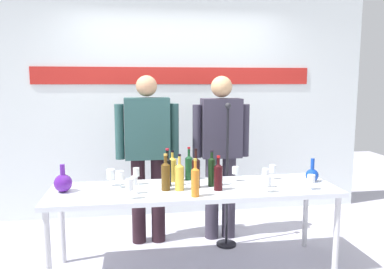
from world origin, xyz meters
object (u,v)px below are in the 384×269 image
(decanter_blue_right, at_px, (312,174))
(wine_bottle_1, at_px, (212,170))
(wine_bottle_4, at_px, (166,175))
(wine_bottle_5, at_px, (167,170))
(wine_bottle_3, at_px, (195,181))
(wine_glass_left_1, at_px, (120,176))
(wine_glass_left_4, at_px, (111,174))
(wine_glass_right_3, at_px, (311,179))
(wine_glass_right_4, at_px, (267,181))
(wine_bottle_6, at_px, (189,167))
(microphone_stand, at_px, (227,200))
(wine_glass_right_2, at_px, (272,169))
(wine_bottle_0, at_px, (196,172))
(wine_bottle_2, at_px, (179,176))
(decanter_blue_left, at_px, (63,183))
(wine_glass_right_1, at_px, (235,171))
(wine_glass_left_0, at_px, (136,173))
(presenter_left, at_px, (148,148))
(wine_bottle_8, at_px, (218,176))
(wine_glass_left_3, at_px, (134,182))
(wine_bottle_7, at_px, (172,168))
(wine_glass_left_2, at_px, (130,185))
(display_table, at_px, (195,194))
(wine_glass_right_0, at_px, (265,174))
(presenter_right, at_px, (221,147))

(decanter_blue_right, xyz_separation_m, wine_bottle_1, (-0.93, -0.01, 0.07))
(wine_bottle_4, distance_m, wine_bottle_5, 0.13)
(wine_bottle_3, bearing_deg, wine_bottle_4, 135.76)
(wine_glass_left_1, bearing_deg, wine_glass_left_4, 138.55)
(wine_bottle_1, bearing_deg, wine_glass_right_3, -16.35)
(wine_bottle_4, height_order, wine_glass_right_4, wine_bottle_4)
(decanter_blue_right, distance_m, wine_bottle_6, 1.13)
(wine_bottle_5, distance_m, wine_glass_right_3, 1.22)
(microphone_stand, bearing_deg, wine_glass_right_2, -33.93)
(wine_glass_right_2, height_order, microphone_stand, microphone_stand)
(wine_bottle_0, xyz_separation_m, wine_bottle_4, (-0.26, -0.04, -0.01))
(decanter_blue_right, xyz_separation_m, wine_bottle_2, (-1.23, -0.10, 0.06))
(wine_bottle_3, bearing_deg, wine_bottle_5, 119.24)
(wine_bottle_2, relative_size, wine_glass_right_3, 2.38)
(decanter_blue_left, distance_m, wine_bottle_0, 1.10)
(wine_bottle_2, bearing_deg, wine_bottle_0, 20.35)
(wine_glass_left_1, relative_size, wine_glass_right_1, 1.07)
(wine_glass_left_0, bearing_deg, wine_bottle_6, 11.35)
(wine_bottle_5, bearing_deg, wine_bottle_3, -60.76)
(wine_bottle_3, distance_m, wine_bottle_4, 0.30)
(presenter_left, bearing_deg, wine_glass_right_4, -42.51)
(decanter_blue_right, xyz_separation_m, wine_glass_right_1, (-0.69, 0.12, 0.03))
(wine_bottle_8, bearing_deg, wine_bottle_6, 117.26)
(wine_glass_left_3, height_order, wine_glass_right_2, wine_glass_left_3)
(wine_bottle_7, xyz_separation_m, wine_glass_right_4, (0.73, -0.46, -0.03))
(wine_bottle_4, bearing_deg, wine_glass_left_2, -146.13)
(presenter_left, relative_size, wine_bottle_8, 5.79)
(wine_glass_left_2, relative_size, wine_glass_right_4, 1.17)
(wine_glass_right_4, bearing_deg, wine_bottle_1, 147.92)
(wine_bottle_0, relative_size, wine_glass_right_4, 2.49)
(wine_bottle_4, bearing_deg, decanter_blue_left, 174.65)
(presenter_left, distance_m, wine_bottle_2, 0.74)
(decanter_blue_left, distance_m, wine_glass_left_0, 0.61)
(wine_glass_left_1, xyz_separation_m, wine_glass_left_3, (0.12, -0.20, 0.00))
(wine_glass_left_4, bearing_deg, display_table, -13.74)
(wine_bottle_2, distance_m, wine_bottle_7, 0.29)
(wine_bottle_7, bearing_deg, wine_glass_right_0, -22.37)
(wine_bottle_8, xyz_separation_m, wine_glass_right_1, (0.22, 0.26, -0.03))
(wine_bottle_5, bearing_deg, decanter_blue_left, -176.67)
(wine_glass_right_1, bearing_deg, wine_glass_left_3, -164.34)
(wine_bottle_2, height_order, wine_glass_right_3, wine_bottle_2)
(wine_bottle_6, height_order, wine_bottle_8, wine_bottle_6)
(wine_bottle_6, distance_m, wine_glass_left_1, 0.65)
(wine_bottle_7, bearing_deg, wine_bottle_4, -107.28)
(wine_glass_left_3, xyz_separation_m, microphone_stand, (0.90, 0.52, -0.36))
(presenter_right, height_order, wine_bottle_0, presenter_right)
(wine_bottle_4, bearing_deg, wine_bottle_6, 52.37)
(display_table, relative_size, wine_glass_left_0, 16.18)
(wine_bottle_1, bearing_deg, decanter_blue_right, 0.56)
(wine_glass_left_1, xyz_separation_m, wine_glass_right_1, (1.03, 0.06, -0.00))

